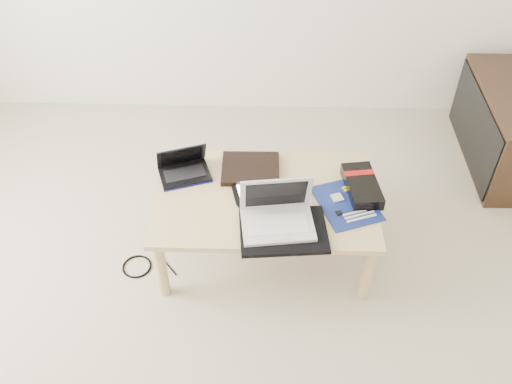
{
  "coord_description": "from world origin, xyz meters",
  "views": [
    {
      "loc": [
        0.31,
        -1.39,
        2.36
      ],
      "look_at": [
        0.26,
        0.65,
        0.43
      ],
      "focal_mm": 40.0,
      "sensor_mm": 36.0,
      "label": 1
    }
  ],
  "objects_px": {
    "media_cabinet": "(506,128)",
    "netbook": "(184,168)",
    "coffee_table": "(265,203)",
    "white_laptop": "(277,214)",
    "gpu_box": "(362,186)"
  },
  "relations": [
    {
      "from": "coffee_table",
      "to": "netbook",
      "type": "bearing_deg",
      "value": 159.66
    },
    {
      "from": "white_laptop",
      "to": "gpu_box",
      "type": "relative_size",
      "value": 1.14
    },
    {
      "from": "coffee_table",
      "to": "media_cabinet",
      "type": "height_order",
      "value": "media_cabinet"
    },
    {
      "from": "netbook",
      "to": "gpu_box",
      "type": "distance_m",
      "value": 0.91
    },
    {
      "from": "netbook",
      "to": "gpu_box",
      "type": "xyz_separation_m",
      "value": [
        0.9,
        -0.11,
        -0.0
      ]
    },
    {
      "from": "coffee_table",
      "to": "white_laptop",
      "type": "bearing_deg",
      "value": -73.57
    },
    {
      "from": "media_cabinet",
      "to": "gpu_box",
      "type": "relative_size",
      "value": 2.85
    },
    {
      "from": "media_cabinet",
      "to": "netbook",
      "type": "height_order",
      "value": "netbook"
    },
    {
      "from": "media_cabinet",
      "to": "white_laptop",
      "type": "xyz_separation_m",
      "value": [
        -1.41,
        -0.99,
        0.22
      ]
    },
    {
      "from": "coffee_table",
      "to": "gpu_box",
      "type": "distance_m",
      "value": 0.49
    },
    {
      "from": "media_cabinet",
      "to": "white_laptop",
      "type": "height_order",
      "value": "white_laptop"
    },
    {
      "from": "netbook",
      "to": "gpu_box",
      "type": "bearing_deg",
      "value": -6.82
    },
    {
      "from": "media_cabinet",
      "to": "coffee_table",
      "type": "bearing_deg",
      "value": -151.5
    },
    {
      "from": "media_cabinet",
      "to": "white_laptop",
      "type": "relative_size",
      "value": 2.5
    },
    {
      "from": "netbook",
      "to": "white_laptop",
      "type": "relative_size",
      "value": 0.83
    }
  ]
}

